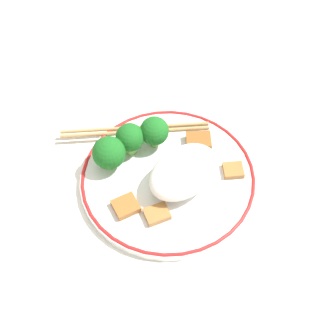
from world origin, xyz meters
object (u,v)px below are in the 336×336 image
(broccoli_back_right, at_px, (109,153))
(plate, at_px, (168,178))
(broccoli_back_left, at_px, (154,131))
(broccoli_back_center, at_px, (130,138))
(chopsticks, at_px, (135,130))

(broccoli_back_right, bearing_deg, plate, -55.81)
(plate, xyz_separation_m, broccoli_back_right, (-0.05, 0.07, 0.03))
(broccoli_back_left, bearing_deg, plate, -113.48)
(plate, height_order, broccoli_back_left, broccoli_back_left)
(plate, bearing_deg, broccoli_back_center, 96.98)
(broccoli_back_left, distance_m, chopsticks, 0.05)
(plate, distance_m, broccoli_back_left, 0.07)
(broccoli_back_right, bearing_deg, broccoli_back_left, -11.34)
(broccoli_back_left, xyz_separation_m, broccoli_back_right, (-0.07, 0.01, -0.00))
(broccoli_back_left, relative_size, chopsticks, 0.28)
(broccoli_back_center, distance_m, broccoli_back_right, 0.04)
(broccoli_back_center, height_order, broccoli_back_right, broccoli_back_right)
(broccoli_back_center, bearing_deg, broccoli_back_right, -178.54)
(plate, distance_m, chopsticks, 0.10)
(broccoli_back_left, relative_size, broccoli_back_center, 1.03)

